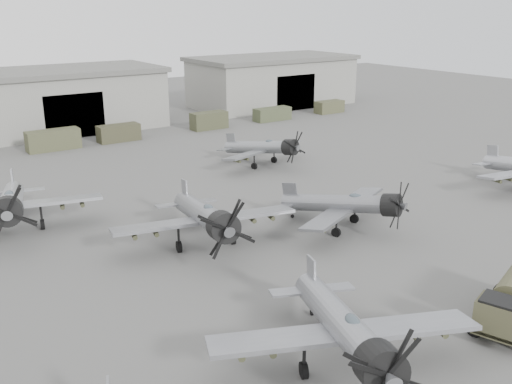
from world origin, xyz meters
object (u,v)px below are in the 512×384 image
aircraft_mid_1 (206,217)px  aircraft_mid_2 (348,204)px  aircraft_far_0 (11,203)px  aircraft_far_1 (265,148)px  aircraft_near_1 (347,330)px

aircraft_mid_1 → aircraft_mid_2: bearing=-2.6°
aircraft_mid_1 → aircraft_far_0: (-11.11, 11.27, 0.04)m
aircraft_mid_1 → aircraft_far_1: aircraft_mid_1 is taller
aircraft_near_1 → aircraft_mid_1: size_ratio=0.95×
aircraft_mid_2 → aircraft_far_1: size_ratio=1.00×
aircraft_near_1 → aircraft_far_1: aircraft_near_1 is taller
aircraft_mid_1 → aircraft_far_1: size_ratio=1.19×
aircraft_mid_2 → aircraft_near_1: bearing=-156.5°
aircraft_mid_2 → aircraft_far_0: 26.55m
aircraft_near_1 → aircraft_mid_1: 17.22m
aircraft_near_1 → aircraft_far_0: 29.77m
aircraft_mid_1 → aircraft_far_0: bearing=147.9°
aircraft_near_1 → aircraft_mid_2: aircraft_near_1 is taller
aircraft_near_1 → aircraft_far_1: bearing=84.0°
aircraft_far_0 → aircraft_far_1: size_ratio=1.21×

